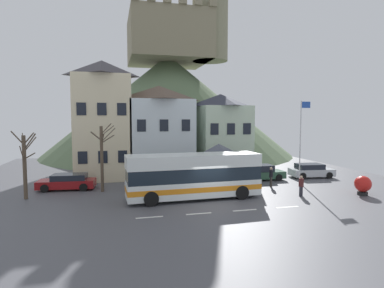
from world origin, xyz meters
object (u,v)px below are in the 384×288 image
(townhouse_01, at_px, (159,131))
(townhouse_02, at_px, (220,133))
(hilltop_castle, at_px, (169,101))
(transit_bus, at_px, (194,176))
(parked_car_02, at_px, (311,171))
(bare_tree_01, at_px, (102,157))
(pedestrian_00, at_px, (301,185))
(parked_car_00, at_px, (67,182))
(pedestrian_01, at_px, (271,176))
(harbour_buoy, at_px, (363,185))
(bus_shelter, at_px, (219,151))
(parked_car_01, at_px, (259,173))
(public_bench, at_px, (198,178))
(bare_tree_00, at_px, (25,164))
(flagpole, at_px, (301,136))
(townhouse_00, at_px, (103,120))

(townhouse_01, height_order, townhouse_02, townhouse_01)
(hilltop_castle, relative_size, transit_bus, 4.06)
(parked_car_02, relative_size, bare_tree_01, 0.79)
(pedestrian_00, bearing_deg, transit_bus, 171.42)
(townhouse_02, height_order, parked_car_00, townhouse_02)
(pedestrian_01, bearing_deg, parked_car_02, 27.25)
(townhouse_01, height_order, harbour_buoy, townhouse_01)
(bus_shelter, bearing_deg, parked_car_00, 172.04)
(pedestrian_00, bearing_deg, parked_car_01, 91.60)
(transit_bus, height_order, public_bench, transit_bus)
(townhouse_02, distance_m, parked_car_00, 16.15)
(parked_car_01, xyz_separation_m, pedestrian_01, (-0.42, -3.07, 0.22))
(public_bench, xyz_separation_m, bare_tree_00, (-13.55, -2.59, 2.08))
(hilltop_castle, bearing_deg, transit_bus, -96.52)
(pedestrian_01, bearing_deg, parked_car_00, 169.44)
(public_bench, relative_size, flagpole, 0.19)
(parked_car_00, xyz_separation_m, pedestrian_00, (17.17, -6.60, 0.20))
(townhouse_01, bearing_deg, parked_car_00, -147.80)
(public_bench, bearing_deg, bus_shelter, -54.09)
(townhouse_00, distance_m, parked_car_00, 7.31)
(townhouse_01, bearing_deg, flagpole, -31.93)
(pedestrian_01, distance_m, bare_tree_00, 19.13)
(transit_bus, xyz_separation_m, parked_car_00, (-9.23, 5.41, -1.00))
(bus_shelter, xyz_separation_m, bare_tree_01, (-9.57, 0.24, -0.20))
(townhouse_01, bearing_deg, parked_car_01, -31.02)
(hilltop_castle, relative_size, harbour_buoy, 26.89)
(bus_shelter, xyz_separation_m, harbour_buoy, (9.51, -5.70, -2.19))
(bus_shelter, distance_m, bare_tree_00, 14.88)
(townhouse_00, bearing_deg, parked_car_02, -13.10)
(townhouse_02, bearing_deg, harbour_buoy, -60.94)
(public_bench, distance_m, bare_tree_01, 8.73)
(hilltop_castle, relative_size, flagpole, 5.36)
(bare_tree_01, bearing_deg, townhouse_01, 50.76)
(parked_car_00, distance_m, harbour_buoy, 23.11)
(bare_tree_00, bearing_deg, parked_car_01, 7.36)
(townhouse_00, height_order, bare_tree_01, townhouse_00)
(townhouse_01, distance_m, bare_tree_00, 13.41)
(townhouse_02, distance_m, bare_tree_00, 19.06)
(transit_bus, relative_size, parked_car_02, 2.27)
(parked_car_01, bearing_deg, townhouse_00, 162.80)
(pedestrian_01, bearing_deg, townhouse_02, 101.56)
(flagpole, height_order, bare_tree_01, flagpole)
(townhouse_00, xyz_separation_m, parked_car_00, (-2.76, -4.56, -5.00))
(townhouse_02, xyz_separation_m, parked_car_01, (2.11, -5.19, -3.49))
(townhouse_02, distance_m, pedestrian_00, 12.46)
(transit_bus, distance_m, harbour_buoy, 12.84)
(hilltop_castle, bearing_deg, pedestrian_00, -81.76)
(bare_tree_01, bearing_deg, parked_car_02, 4.24)
(hilltop_castle, height_order, bare_tree_01, hilltop_castle)
(parked_car_02, bearing_deg, parked_car_00, -173.67)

